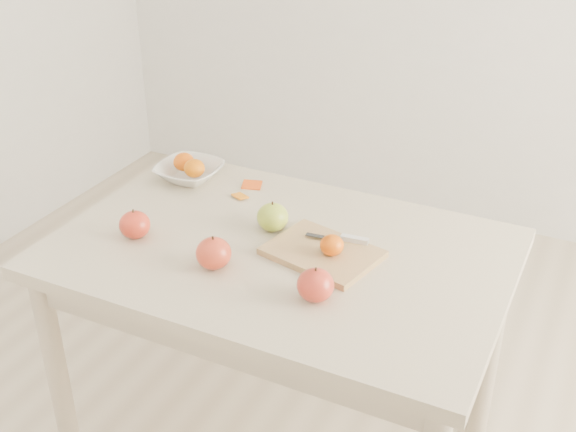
% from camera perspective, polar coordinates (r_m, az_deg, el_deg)
% --- Properties ---
extents(table, '(1.20, 0.80, 0.75)m').
position_cam_1_polar(table, '(1.98, -0.64, -4.91)').
color(table, '#C6B796').
rests_on(table, ground).
extents(cutting_board, '(0.32, 0.26, 0.02)m').
position_cam_1_polar(cutting_board, '(1.89, 2.74, -2.91)').
color(cutting_board, tan).
rests_on(cutting_board, table).
extents(board_tangerine, '(0.06, 0.06, 0.05)m').
position_cam_1_polar(board_tangerine, '(1.85, 3.49, -2.31)').
color(board_tangerine, '#D95D07').
rests_on(board_tangerine, cutting_board).
extents(fruit_bowl, '(0.20, 0.20, 0.05)m').
position_cam_1_polar(fruit_bowl, '(2.30, -7.80, 3.47)').
color(fruit_bowl, silver).
rests_on(fruit_bowl, table).
extents(bowl_tangerine_near, '(0.07, 0.07, 0.06)m').
position_cam_1_polar(bowl_tangerine_near, '(2.31, -8.23, 4.26)').
color(bowl_tangerine_near, '#CC4A07').
rests_on(bowl_tangerine_near, fruit_bowl).
extents(bowl_tangerine_far, '(0.07, 0.07, 0.06)m').
position_cam_1_polar(bowl_tangerine_far, '(2.27, -7.41, 3.77)').
color(bowl_tangerine_far, orange).
rests_on(bowl_tangerine_far, fruit_bowl).
extents(orange_peel_a, '(0.07, 0.06, 0.01)m').
position_cam_1_polar(orange_peel_a, '(2.25, -2.87, 2.37)').
color(orange_peel_a, '#CE460E').
rests_on(orange_peel_a, table).
extents(orange_peel_b, '(0.06, 0.05, 0.01)m').
position_cam_1_polar(orange_peel_b, '(2.18, -3.80, 1.53)').
color(orange_peel_b, orange).
rests_on(orange_peel_b, table).
extents(paring_knife, '(0.17, 0.05, 0.01)m').
position_cam_1_polar(paring_knife, '(1.92, 4.86, -1.82)').
color(paring_knife, silver).
rests_on(paring_knife, cutting_board).
extents(apple_green, '(0.09, 0.09, 0.08)m').
position_cam_1_polar(apple_green, '(1.99, -1.23, -0.09)').
color(apple_green, '#699016').
rests_on(apple_green, table).
extents(apple_red_b, '(0.08, 0.08, 0.08)m').
position_cam_1_polar(apple_red_b, '(2.00, -12.02, -0.67)').
color(apple_red_b, maroon).
rests_on(apple_red_b, table).
extents(apple_red_c, '(0.09, 0.09, 0.08)m').
position_cam_1_polar(apple_red_c, '(1.83, -5.90, -2.94)').
color(apple_red_c, maroon).
rests_on(apple_red_c, table).
extents(apple_red_e, '(0.09, 0.09, 0.08)m').
position_cam_1_polar(apple_red_e, '(1.71, 2.18, -5.47)').
color(apple_red_e, maroon).
rests_on(apple_red_e, table).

